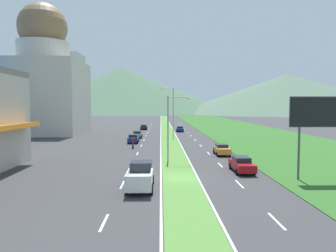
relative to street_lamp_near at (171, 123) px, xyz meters
name	(u,v)px	position (x,y,z in m)	size (l,w,h in m)	color
ground_plane	(180,179)	(0.54, -9.01, -4.68)	(600.00, 600.00, 0.00)	#38383A
grass_median	(167,130)	(0.54, 50.99, -4.65)	(3.20, 240.00, 0.06)	#518438
grass_verge_right	(239,130)	(21.14, 50.99, -4.65)	(24.00, 240.00, 0.06)	#2D6023
lane_dash_left_1	(104,223)	(-4.56, -20.11, -4.67)	(0.16, 2.80, 0.01)	silver
lane_dash_left_2	(122,185)	(-4.56, -11.21, -4.67)	(0.16, 2.80, 0.01)	silver
lane_dash_left_3	(132,165)	(-4.56, -2.31, -4.67)	(0.16, 2.80, 0.01)	silver
lane_dash_left_4	(137,154)	(-4.56, 6.59, -4.67)	(0.16, 2.80, 0.01)	silver
lane_dash_left_5	(141,146)	(-4.56, 15.49, -4.67)	(0.16, 2.80, 0.01)	silver
lane_dash_left_6	(144,140)	(-4.56, 24.39, -4.67)	(0.16, 2.80, 0.01)	silver
lane_dash_left_7	(146,136)	(-4.56, 33.29, -4.67)	(0.16, 2.80, 0.01)	silver
lane_dash_left_8	(148,132)	(-4.56, 42.19, -4.67)	(0.16, 2.80, 0.01)	silver
lane_dash_left_9	(149,130)	(-4.56, 51.09, -4.67)	(0.16, 2.80, 0.01)	silver
lane_dash_left_10	(150,128)	(-4.56, 59.99, -4.67)	(0.16, 2.80, 0.01)	silver
lane_dash_left_11	(151,126)	(-4.56, 68.89, -4.67)	(0.16, 2.80, 0.01)	silver
lane_dash_left_12	(152,124)	(-4.56, 77.79, -4.67)	(0.16, 2.80, 0.01)	silver
lane_dash_right_1	(277,221)	(5.64, -20.11, -4.67)	(0.16, 2.80, 0.01)	silver
lane_dash_right_2	(239,184)	(5.64, -11.21, -4.67)	(0.16, 2.80, 0.01)	silver
lane_dash_right_3	(220,165)	(5.64, -2.31, -4.67)	(0.16, 2.80, 0.01)	silver
lane_dash_right_4	(209,153)	(5.64, 6.59, -4.67)	(0.16, 2.80, 0.01)	silver
lane_dash_right_5	(201,145)	(5.64, 15.49, -4.67)	(0.16, 2.80, 0.01)	silver
lane_dash_right_6	(195,140)	(5.64, 24.39, -4.67)	(0.16, 2.80, 0.01)	silver
lane_dash_right_7	(191,136)	(5.64, 33.29, -4.67)	(0.16, 2.80, 0.01)	silver
lane_dash_right_8	(188,132)	(5.64, 42.19, -4.67)	(0.16, 2.80, 0.01)	silver
lane_dash_right_9	(185,130)	(5.64, 51.09, -4.67)	(0.16, 2.80, 0.01)	silver
lane_dash_right_10	(183,127)	(5.64, 59.99, -4.67)	(0.16, 2.80, 0.01)	silver
lane_dash_right_11	(181,126)	(5.64, 68.89, -4.67)	(0.16, 2.80, 0.01)	silver
lane_dash_right_12	(179,124)	(5.64, 77.79, -4.67)	(0.16, 2.80, 0.01)	silver
edge_line_median_left	(161,130)	(-1.21, 50.99, -4.67)	(0.16, 240.00, 0.01)	silver
edge_line_median_right	(173,130)	(2.29, 50.99, -4.67)	(0.16, 240.00, 0.01)	silver
domed_building	(44,81)	(-29.30, 39.02, 8.06)	(18.35, 18.35, 31.14)	beige
midrise_colored	(64,89)	(-36.45, 78.67, 8.04)	(12.77, 12.77, 25.44)	beige
hill_far_left	(122,90)	(-39.90, 280.06, 17.45)	(222.25, 222.25, 44.27)	#47664C
hill_far_center	(154,102)	(-7.36, 273.98, 5.88)	(147.81, 147.81, 21.12)	#516B56
hill_far_right	(287,94)	(110.33, 239.14, 12.51)	(204.00, 204.00, 34.37)	#516B56
street_lamp_near	(171,123)	(0.00, 0.00, 0.00)	(2.86, 0.28, 8.02)	#99999E
street_lamp_mid	(172,109)	(1.15, 29.70, 1.37)	(3.20, 0.34, 10.61)	#99999E
billboard_roadside	(322,116)	(13.43, -9.88, 1.23)	(5.92, 0.28, 7.68)	#4C4C51
car_0	(133,138)	(-6.26, 19.80, -3.88)	(1.94, 4.67, 1.57)	navy
car_1	(144,127)	(-6.02, 51.57, -3.95)	(1.91, 4.43, 1.41)	black
car_2	(242,164)	(7.14, -6.18, -3.89)	(1.94, 4.73, 1.56)	maroon
car_3	(137,134)	(-6.19, 28.87, -3.94)	(1.97, 4.39, 1.44)	slate
car_4	(180,129)	(3.80, 44.42, -3.95)	(1.88, 4.46, 1.41)	navy
car_5	(222,149)	(7.24, 5.06, -3.91)	(1.93, 4.16, 1.49)	#C6842D
pickup_truck_0	(140,176)	(-2.92, -12.28, -3.70)	(2.18, 5.40, 2.00)	silver
motorcycle_rider	(133,144)	(-5.66, 12.03, -3.93)	(0.36, 2.00, 1.80)	black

